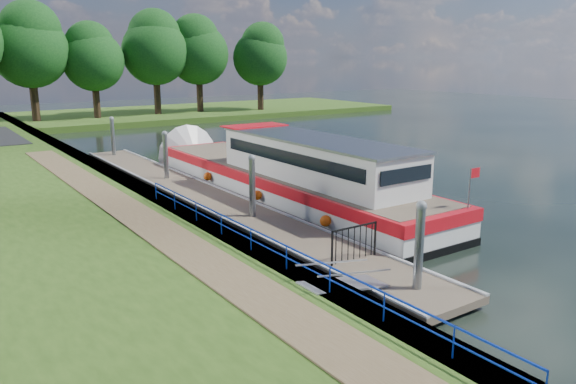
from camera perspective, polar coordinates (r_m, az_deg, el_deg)
ground at (r=16.93m, az=11.62°, el=-10.23°), size 160.00×160.00×0.00m
bank_edge at (r=27.81m, az=-15.08°, el=-0.15°), size 1.10×90.00×0.78m
far_bank at (r=67.13m, az=-14.06°, el=7.62°), size 60.00×18.00×0.60m
footpath at (r=20.73m, az=-13.41°, el=-3.50°), size 1.60×40.00×0.05m
blue_fence at (r=16.98m, az=-2.07°, el=-5.12°), size 0.04×18.04×0.72m
pontoon at (r=27.00m, az=-8.52°, el=-0.68°), size 2.50×30.00×0.56m
mooring_piles at (r=26.75m, az=-8.60°, el=1.59°), size 0.30×27.30×3.55m
gangway at (r=15.84m, az=5.68°, el=-9.25°), size 2.58×1.00×0.92m
gate_panel at (r=18.00m, az=6.76°, el=-4.67°), size 1.85×0.05×1.15m
barge at (r=27.65m, az=-0.93°, el=1.73°), size 4.36×21.15×4.78m
horizon_trees at (r=60.09m, az=-25.87°, el=13.37°), size 54.38×10.03×12.87m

